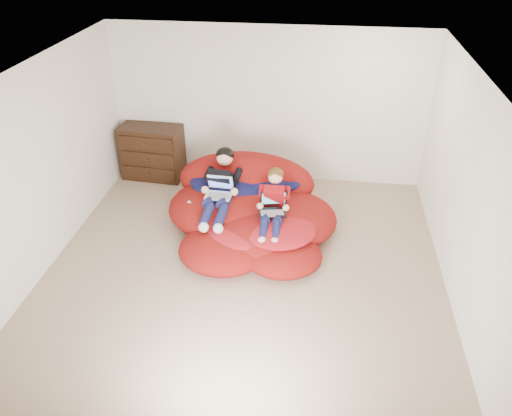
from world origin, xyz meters
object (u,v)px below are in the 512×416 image
Objects in this scene: older_boy at (221,183)px; laptop_black at (273,206)px; laptop_white at (219,190)px; beanbag_pile at (250,209)px; dresser at (152,152)px; younger_boy at (273,201)px.

laptop_black is (0.77, -0.33, -0.11)m from older_boy.
laptop_white is 0.92× the size of laptop_black.
beanbag_pile is 6.61× the size of laptop_white.
beanbag_pile is at bearing -35.04° from dresser.
younger_boy reaches higher than dresser.
beanbag_pile is at bearing 136.47° from laptop_black.
dresser is at bearing 144.16° from younger_boy.
beanbag_pile is (1.82, -1.28, -0.18)m from dresser.
younger_boy is at bearing 90.00° from laptop_black.
beanbag_pile is 0.59m from younger_boy.
dresser is 2.57× the size of laptop_black.
beanbag_pile is at bearing 2.13° from older_boy.
beanbag_pile is at bearing 140.43° from younger_boy.
beanbag_pile is 0.56m from laptop_white.
laptop_black is at bearing -36.61° from dresser.
laptop_white is at bearing -161.43° from beanbag_pile.
laptop_white is (0.00, -0.12, -0.03)m from older_boy.
older_boy is at bearing 156.44° from laptop_black.
younger_boy is at bearing -12.48° from laptop_white.
younger_boy is (0.77, -0.29, -0.05)m from older_boy.
older_boy is 3.19× the size of laptop_black.
beanbag_pile reaches higher than laptop_black.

